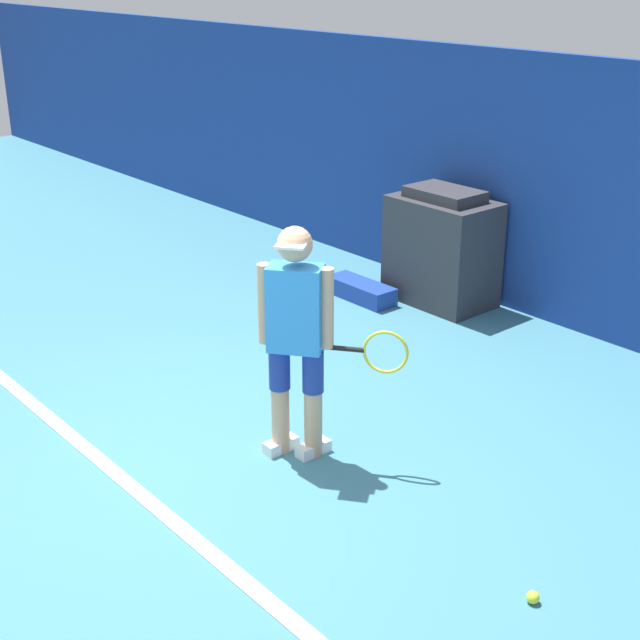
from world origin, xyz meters
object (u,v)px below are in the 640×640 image
at_px(tennis_ball, 533,597).
at_px(equipment_bag, 361,291).
at_px(tennis_player, 298,334).
at_px(covered_chair, 442,249).

xyz_separation_m(tennis_ball, equipment_bag, (-3.76, 2.30, 0.05)).
bearing_deg(equipment_bag, tennis_player, -50.98).
height_order(tennis_ball, equipment_bag, equipment_bag).
bearing_deg(tennis_player, covered_chair, 77.55).
distance_m(tennis_ball, covered_chair, 4.32).
relative_size(tennis_player, tennis_ball, 22.80).
height_order(tennis_player, equipment_bag, tennis_player).
bearing_deg(tennis_player, tennis_ball, -38.56).
distance_m(covered_chair, equipment_bag, 0.87).
distance_m(tennis_player, equipment_bag, 3.01).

